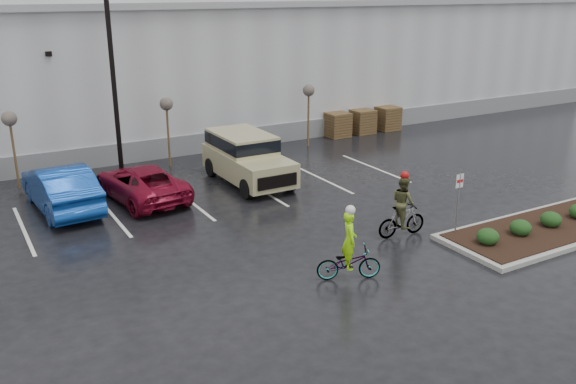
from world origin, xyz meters
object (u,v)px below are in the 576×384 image
lamppost (110,44)px  pallet_stack_c (387,118)px  pallet_stack_a (337,125)px  car_red (141,183)px  cyclist_hivis (349,256)px  pallet_stack_b (362,121)px  suv_tan (248,159)px  cyclist_olive (402,213)px  fire_lane_sign (458,197)px  car_blue (61,188)px  sapling_mid (167,108)px  sapling_east (309,94)px  sapling_west (10,123)px

lamppost → pallet_stack_c: (16.00, 2.00, -5.01)m
pallet_stack_a → car_red: car_red is taller
cyclist_hivis → pallet_stack_b: bearing=-14.8°
pallet_stack_a → pallet_stack_b: bearing=0.0°
suv_tan → cyclist_olive: 7.95m
cyclist_olive → fire_lane_sign: bearing=-118.9°
car_blue → lamppost: bearing=-143.0°
sapling_mid → sapling_east: bearing=0.0°
sapling_west → sapling_mid: same height
cyclist_olive → cyclist_hivis: bearing=121.3°
sapling_east → pallet_stack_c: size_ratio=2.37×
sapling_west → suv_tan: sapling_west is taller
sapling_west → pallet_stack_c: (20.00, 1.00, -2.05)m
car_blue → suv_tan: (7.43, -0.54, 0.18)m
pallet_stack_a → pallet_stack_c: 3.50m
sapling_east → pallet_stack_c: sapling_east is taller
fire_lane_sign → sapling_mid: bearing=112.5°
pallet_stack_b → lamppost: bearing=-172.0°
sapling_west → fire_lane_sign: (11.80, -12.80, -1.32)m
suv_tan → car_blue: bearing=175.9°
sapling_mid → cyclist_olive: (3.83, -11.83, -1.90)m
pallet_stack_a → pallet_stack_b: (1.70, 0.00, 0.00)m
sapling_east → cyclist_olive: 12.53m
sapling_east → cyclist_hivis: (-7.02, -13.52, -2.04)m
lamppost → pallet_stack_a: 13.61m
fire_lane_sign → cyclist_hivis: (-4.82, -0.72, -0.72)m
sapling_mid → pallet_stack_c: 13.69m
lamppost → car_red: size_ratio=1.86×
sapling_mid → fire_lane_sign: (5.30, -12.80, -1.32)m
sapling_west → car_blue: (1.08, -3.55, -1.88)m
sapling_mid → fire_lane_sign: size_ratio=1.45×
lamppost → cyclist_hivis: bearing=-76.6°
fire_lane_sign → suv_tan: (-3.29, 8.71, -0.38)m
car_blue → sapling_mid: bearing=-150.9°
pallet_stack_b → car_red: 15.07m
car_red → suv_tan: 4.56m
pallet_stack_a → sapling_west: bearing=-176.5°
sapling_west → sapling_east: size_ratio=1.00×
car_red → suv_tan: (4.55, -0.15, 0.34)m
car_blue → car_red: bearing=168.1°
pallet_stack_a → pallet_stack_b: size_ratio=1.00×
pallet_stack_b → cyclist_olive: cyclist_olive is taller
pallet_stack_a → sapling_east: bearing=-158.2°
sapling_mid → pallet_stack_b: bearing=4.9°
pallet_stack_c → pallet_stack_b: bearing=180.0°
pallet_stack_c → car_red: bearing=-162.9°
sapling_mid → cyclist_olive: bearing=-72.1°
sapling_mid → lamppost: bearing=-158.2°
sapling_west → sapling_mid: 6.50m
lamppost → fire_lane_sign: (7.80, -11.80, -4.28)m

